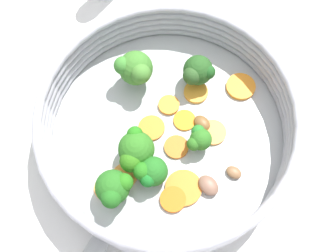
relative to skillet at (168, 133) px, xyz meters
name	(u,v)px	position (x,y,z in m)	size (l,w,h in m)	color
ground_plane	(168,135)	(0.00, 0.00, -0.01)	(4.00, 4.00, 0.00)	white
skillet	(168,133)	(0.00, 0.00, 0.00)	(0.33, 0.33, 0.02)	#B2B5B7
skillet_rim_wall	(168,121)	(0.00, 0.00, 0.04)	(0.34, 0.34, 0.06)	#AFAEBA
skillet_rivet_left	(81,212)	(-0.16, 0.01, 0.01)	(0.01, 0.01, 0.01)	#B2B5B4
skillet_rivet_right	(138,245)	(-0.14, -0.07, 0.01)	(0.01, 0.01, 0.01)	#B7B5B7
carrot_slice_0	(128,177)	(-0.09, 0.00, 0.01)	(0.03, 0.03, 0.01)	orange
carrot_slice_1	(107,188)	(-0.11, 0.01, 0.01)	(0.03, 0.03, 0.00)	#F6963E
carrot_slice_2	(184,188)	(-0.05, -0.07, 0.01)	(0.05, 0.05, 0.00)	orange
carrot_slice_3	(185,120)	(0.03, -0.01, 0.01)	(0.03, 0.03, 0.00)	orange
carrot_slice_4	(176,147)	(-0.01, -0.02, 0.01)	(0.03, 0.03, 0.00)	orange
carrot_slice_5	(241,87)	(0.12, -0.04, 0.01)	(0.04, 0.04, 0.01)	orange
carrot_slice_6	(173,199)	(-0.07, -0.07, 0.01)	(0.03, 0.03, 0.01)	orange
carrot_slice_7	(169,105)	(0.03, 0.02, 0.01)	(0.03, 0.03, 0.01)	orange
carrot_slice_8	(151,128)	(-0.01, 0.02, 0.01)	(0.04, 0.04, 0.00)	orange
carrot_slice_9	(213,132)	(0.04, -0.05, 0.01)	(0.04, 0.04, 0.00)	#F6943F
carrot_slice_10	(196,92)	(0.07, 0.01, 0.01)	(0.03, 0.03, 0.01)	orange
broccoli_floret_0	(114,188)	(-0.11, -0.01, 0.04)	(0.05, 0.04, 0.05)	#6FA24E
broccoli_floret_1	(135,150)	(-0.06, 0.01, 0.04)	(0.05, 0.05, 0.05)	#6D974A
broccoli_floret_2	(199,138)	(0.01, -0.04, 0.03)	(0.03, 0.03, 0.04)	#71A050
broccoli_floret_3	(151,172)	(-0.06, -0.03, 0.03)	(0.04, 0.04, 0.04)	#82A663
broccoli_floret_4	(198,71)	(0.08, 0.02, 0.04)	(0.05, 0.04, 0.05)	#8DB062
broccoli_floret_5	(135,69)	(0.03, 0.08, 0.05)	(0.05, 0.05, 0.06)	#86AD6A
mushroom_piece_0	(234,172)	(0.01, -0.10, 0.01)	(0.02, 0.02, 0.01)	brown
mushroom_piece_1	(208,185)	(-0.03, -0.09, 0.02)	(0.03, 0.02, 0.01)	#835D4A
mushroom_piece_2	(202,123)	(0.04, -0.03, 0.01)	(0.02, 0.02, 0.01)	brown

